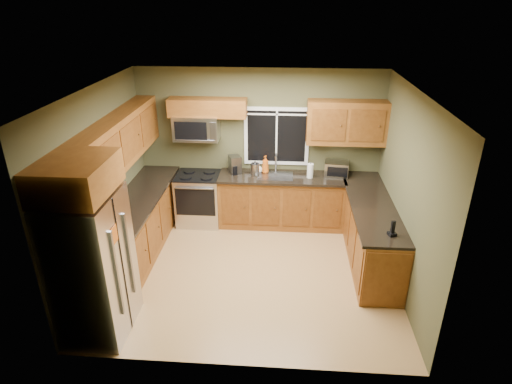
# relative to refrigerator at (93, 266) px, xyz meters

# --- Properties ---
(floor) EXTENTS (4.20, 4.20, 0.00)m
(floor) POSITION_rel_refrigerator_xyz_m (1.74, 1.30, -0.90)
(floor) COLOR #AA7E4A
(floor) RESTS_ON ground
(ceiling) EXTENTS (4.20, 4.20, 0.00)m
(ceiling) POSITION_rel_refrigerator_xyz_m (1.74, 1.30, 1.80)
(ceiling) COLOR white
(ceiling) RESTS_ON back_wall
(back_wall) EXTENTS (4.20, 0.00, 4.20)m
(back_wall) POSITION_rel_refrigerator_xyz_m (1.74, 3.10, 0.45)
(back_wall) COLOR #49492C
(back_wall) RESTS_ON ground
(front_wall) EXTENTS (4.20, 0.00, 4.20)m
(front_wall) POSITION_rel_refrigerator_xyz_m (1.74, -0.50, 0.45)
(front_wall) COLOR #49492C
(front_wall) RESTS_ON ground
(left_wall) EXTENTS (0.00, 3.60, 3.60)m
(left_wall) POSITION_rel_refrigerator_xyz_m (-0.36, 1.30, 0.45)
(left_wall) COLOR #49492C
(left_wall) RESTS_ON ground
(right_wall) EXTENTS (0.00, 3.60, 3.60)m
(right_wall) POSITION_rel_refrigerator_xyz_m (3.84, 1.30, 0.45)
(right_wall) COLOR #49492C
(right_wall) RESTS_ON ground
(window) EXTENTS (1.12, 0.03, 1.02)m
(window) POSITION_rel_refrigerator_xyz_m (2.04, 3.08, 0.65)
(window) COLOR white
(window) RESTS_ON back_wall
(base_cabinets_left) EXTENTS (0.60, 2.65, 0.90)m
(base_cabinets_left) POSITION_rel_refrigerator_xyz_m (-0.06, 1.78, -0.45)
(base_cabinets_left) COLOR brown
(base_cabinets_left) RESTS_ON ground
(countertop_left) EXTENTS (0.65, 2.65, 0.04)m
(countertop_left) POSITION_rel_refrigerator_xyz_m (-0.04, 1.78, 0.02)
(countertop_left) COLOR black
(countertop_left) RESTS_ON base_cabinets_left
(base_cabinets_back) EXTENTS (2.17, 0.60, 0.90)m
(base_cabinets_back) POSITION_rel_refrigerator_xyz_m (2.15, 2.80, -0.45)
(base_cabinets_back) COLOR brown
(base_cabinets_back) RESTS_ON ground
(countertop_back) EXTENTS (2.17, 0.65, 0.04)m
(countertop_back) POSITION_rel_refrigerator_xyz_m (2.15, 2.78, 0.02)
(countertop_back) COLOR black
(countertop_back) RESTS_ON base_cabinets_back
(base_cabinets_peninsula) EXTENTS (0.60, 2.52, 0.90)m
(base_cabinets_peninsula) POSITION_rel_refrigerator_xyz_m (3.54, 1.84, -0.45)
(base_cabinets_peninsula) COLOR brown
(base_cabinets_peninsula) RESTS_ON ground
(countertop_peninsula) EXTENTS (0.65, 2.50, 0.04)m
(countertop_peninsula) POSITION_rel_refrigerator_xyz_m (3.51, 1.85, 0.02)
(countertop_peninsula) COLOR black
(countertop_peninsula) RESTS_ON base_cabinets_peninsula
(upper_cabinets_left) EXTENTS (0.33, 2.65, 0.72)m
(upper_cabinets_left) POSITION_rel_refrigerator_xyz_m (-0.20, 1.78, 0.96)
(upper_cabinets_left) COLOR brown
(upper_cabinets_left) RESTS_ON left_wall
(upper_cabinets_back_left) EXTENTS (1.30, 0.33, 0.30)m
(upper_cabinets_back_left) POSITION_rel_refrigerator_xyz_m (0.89, 2.94, 1.17)
(upper_cabinets_back_left) COLOR brown
(upper_cabinets_back_left) RESTS_ON back_wall
(upper_cabinets_back_right) EXTENTS (1.30, 0.33, 0.72)m
(upper_cabinets_back_right) POSITION_rel_refrigerator_xyz_m (3.19, 2.94, 0.96)
(upper_cabinets_back_right) COLOR brown
(upper_cabinets_back_right) RESTS_ON back_wall
(upper_cabinet_over_fridge) EXTENTS (0.72, 0.90, 0.38)m
(upper_cabinet_over_fridge) POSITION_rel_refrigerator_xyz_m (-0.00, 0.00, 1.13)
(upper_cabinet_over_fridge) COLOR brown
(upper_cabinet_over_fridge) RESTS_ON left_wall
(refrigerator) EXTENTS (0.74, 0.90, 1.80)m
(refrigerator) POSITION_rel_refrigerator_xyz_m (0.00, 0.00, 0.00)
(refrigerator) COLOR #B7B7BC
(refrigerator) RESTS_ON ground
(range) EXTENTS (0.76, 0.69, 0.94)m
(range) POSITION_rel_refrigerator_xyz_m (0.69, 2.77, -0.43)
(range) COLOR #B7B7BC
(range) RESTS_ON ground
(microwave) EXTENTS (0.76, 0.41, 0.42)m
(microwave) POSITION_rel_refrigerator_xyz_m (0.69, 2.91, 0.83)
(microwave) COLOR #B7B7BC
(microwave) RESTS_ON back_wall
(sink) EXTENTS (0.60, 0.42, 0.36)m
(sink) POSITION_rel_refrigerator_xyz_m (2.04, 2.79, 0.05)
(sink) COLOR slate
(sink) RESTS_ON countertop_back
(toaster_oven) EXTENTS (0.43, 0.35, 0.25)m
(toaster_oven) POSITION_rel_refrigerator_xyz_m (3.08, 2.88, 0.16)
(toaster_oven) COLOR #B7B7BC
(toaster_oven) RESTS_ON countertop_back
(coffee_maker) EXTENTS (0.26, 0.30, 0.31)m
(coffee_maker) POSITION_rel_refrigerator_xyz_m (1.33, 2.87, 0.18)
(coffee_maker) COLOR slate
(coffee_maker) RESTS_ON countertop_back
(kettle) EXTENTS (0.16, 0.16, 0.27)m
(kettle) POSITION_rel_refrigerator_xyz_m (1.69, 2.78, 0.16)
(kettle) COLOR #B7B7BC
(kettle) RESTS_ON countertop_back
(paper_towel_roll) EXTENTS (0.14, 0.14, 0.27)m
(paper_towel_roll) POSITION_rel_refrigerator_xyz_m (2.63, 2.75, 0.16)
(paper_towel_roll) COLOR white
(paper_towel_roll) RESTS_ON countertop_back
(soap_bottle_a) EXTENTS (0.16, 0.16, 0.31)m
(soap_bottle_a) POSITION_rel_refrigerator_xyz_m (1.86, 2.92, 0.19)
(soap_bottle_a) COLOR #C65512
(soap_bottle_a) RESTS_ON countertop_back
(soap_bottle_c) EXTENTS (0.15, 0.15, 0.16)m
(soap_bottle_c) POSITION_rel_refrigerator_xyz_m (1.74, 2.92, 0.12)
(soap_bottle_c) COLOR white
(soap_bottle_c) RESTS_ON countertop_back
(cordless_phone) EXTENTS (0.12, 0.12, 0.21)m
(cordless_phone) POSITION_rel_refrigerator_xyz_m (3.61, 0.90, 0.10)
(cordless_phone) COLOR black
(cordless_phone) RESTS_ON countertop_peninsula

